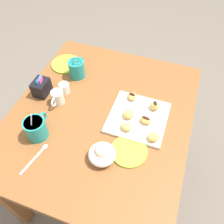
# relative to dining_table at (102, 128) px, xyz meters

# --- Properties ---
(ground_plane) EXTENTS (8.00, 8.00, 0.00)m
(ground_plane) POSITION_rel_dining_table_xyz_m (0.00, 0.00, -0.58)
(ground_plane) COLOR #665B51
(dining_table) EXTENTS (1.00, 0.86, 0.70)m
(dining_table) POSITION_rel_dining_table_xyz_m (0.00, 0.00, 0.00)
(dining_table) COLOR brown
(dining_table) RESTS_ON ground_plane
(pastry_plate_square) EXTENTS (0.27, 0.27, 0.02)m
(pastry_plate_square) POSITION_rel_dining_table_xyz_m (0.03, -0.18, 0.13)
(pastry_plate_square) COLOR silver
(pastry_plate_square) RESTS_ON dining_table
(coffee_mug_teal_left) EXTENTS (0.13, 0.09, 0.15)m
(coffee_mug_teal_left) POSITION_rel_dining_table_xyz_m (-0.21, 0.22, 0.17)
(coffee_mug_teal_left) COLOR teal
(coffee_mug_teal_left) RESTS_ON dining_table
(coffee_mug_teal_right) EXTENTS (0.13, 0.08, 0.15)m
(coffee_mug_teal_right) POSITION_rel_dining_table_xyz_m (0.21, 0.22, 0.17)
(coffee_mug_teal_right) COLOR teal
(coffee_mug_teal_right) RESTS_ON dining_table
(cream_pitcher_white) EXTENTS (0.10, 0.06, 0.07)m
(cream_pitcher_white) POSITION_rel_dining_table_xyz_m (0.00, 0.23, 0.16)
(cream_pitcher_white) COLOR silver
(cream_pitcher_white) RESTS_ON dining_table
(sugar_caddy) EXTENTS (0.09, 0.07, 0.11)m
(sugar_caddy) POSITION_rel_dining_table_xyz_m (0.03, 0.34, 0.16)
(sugar_caddy) COLOR black
(sugar_caddy) RESTS_ON dining_table
(ice_cream_bowl) EXTENTS (0.12, 0.12, 0.09)m
(ice_cream_bowl) POSITION_rel_dining_table_xyz_m (-0.22, -0.09, 0.16)
(ice_cream_bowl) COLOR silver
(ice_cream_bowl) RESTS_ON dining_table
(chocolate_sauce_pitcher) EXTENTS (0.09, 0.05, 0.06)m
(chocolate_sauce_pitcher) POSITION_rel_dining_table_xyz_m (0.07, 0.23, 0.15)
(chocolate_sauce_pitcher) COLOR silver
(chocolate_sauce_pitcher) RESTS_ON dining_table
(saucer_lime_left) EXTENTS (0.16, 0.16, 0.01)m
(saucer_lime_left) POSITION_rel_dining_table_xyz_m (-0.15, -0.19, 0.13)
(saucer_lime_left) COLOR #9EC633
(saucer_lime_left) RESTS_ON dining_table
(saucer_lime_right) EXTENTS (0.17, 0.17, 0.01)m
(saucer_lime_right) POSITION_rel_dining_table_xyz_m (0.27, 0.33, 0.13)
(saucer_lime_right) COLOR #9EC633
(saucer_lime_right) RESTS_ON dining_table
(loose_spoon_near_saucer) EXTENTS (0.16, 0.04, 0.01)m
(loose_spoon_near_saucer) POSITION_rel_dining_table_xyz_m (-0.30, 0.17, 0.13)
(loose_spoon_near_saucer) COLOR silver
(loose_spoon_near_saucer) RESTS_ON dining_table
(beignet_0) EXTENTS (0.05, 0.06, 0.03)m
(beignet_0) POSITION_rel_dining_table_xyz_m (-0.06, -0.14, 0.15)
(beignet_0) COLOR #DBA351
(beignet_0) RESTS_ON pastry_plate_square
(beignet_1) EXTENTS (0.05, 0.06, 0.03)m
(beignet_1) POSITION_rel_dining_table_xyz_m (0.01, -0.22, 0.15)
(beignet_1) COLOR #DBA351
(beignet_1) RESTS_ON pastry_plate_square
(chocolate_drizzle_1) EXTENTS (0.02, 0.04, 0.00)m
(chocolate_drizzle_1) POSITION_rel_dining_table_xyz_m (0.01, -0.22, 0.17)
(chocolate_drizzle_1) COLOR black
(chocolate_drizzle_1) RESTS_ON beignet_1
(beignet_2) EXTENTS (0.06, 0.05, 0.03)m
(beignet_2) POSITION_rel_dining_table_xyz_m (0.13, -0.12, 0.15)
(beignet_2) COLOR #DBA351
(beignet_2) RESTS_ON pastry_plate_square
(chocolate_drizzle_2) EXTENTS (0.02, 0.03, 0.00)m
(chocolate_drizzle_2) POSITION_rel_dining_table_xyz_m (0.13, -0.12, 0.17)
(chocolate_drizzle_2) COLOR black
(chocolate_drizzle_2) RESTS_ON beignet_2
(beignet_3) EXTENTS (0.05, 0.05, 0.04)m
(beignet_3) POSITION_rel_dining_table_xyz_m (0.01, -0.13, 0.16)
(beignet_3) COLOR #DBA351
(beignet_3) RESTS_ON pastry_plate_square
(beignet_4) EXTENTS (0.07, 0.07, 0.03)m
(beignet_4) POSITION_rel_dining_table_xyz_m (-0.07, -0.27, 0.15)
(beignet_4) COLOR #DBA351
(beignet_4) RESTS_ON pastry_plate_square
(beignet_5) EXTENTS (0.05, 0.05, 0.04)m
(beignet_5) POSITION_rel_dining_table_xyz_m (0.10, -0.24, 0.16)
(beignet_5) COLOR #DBA351
(beignet_5) RESTS_ON pastry_plate_square
(chocolate_drizzle_5) EXTENTS (0.03, 0.03, 0.00)m
(chocolate_drizzle_5) POSITION_rel_dining_table_xyz_m (0.10, -0.24, 0.18)
(chocolate_drizzle_5) COLOR black
(chocolate_drizzle_5) RESTS_ON beignet_5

